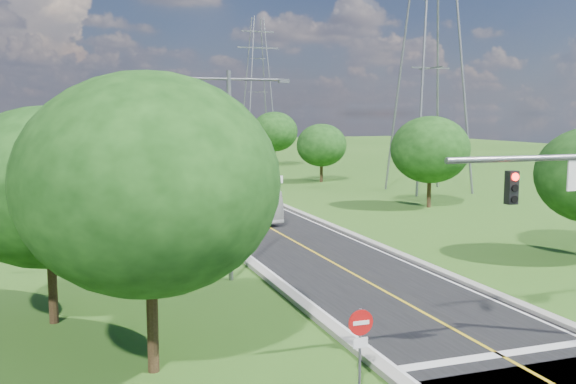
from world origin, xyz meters
The scene contains 25 objects.
ground centered at (0.00, 60.00, 0.00)m, with size 260.00×260.00×0.00m, color #2C5518.
road centered at (0.00, 66.00, 0.03)m, with size 8.00×150.00×0.06m, color black.
curb_left centered at (-4.25, 66.00, 0.11)m, with size 0.50×150.00×0.22m, color gray.
curb_right centered at (4.25, 66.00, 0.11)m, with size 0.50×150.00×0.22m, color gray.
do_not_enter_left centered at (-5.60, -1.52, 1.77)m, with size 0.76×0.11×2.50m.
speed_limit_sign centered at (5.20, 37.98, 1.60)m, with size 0.55×0.09×2.40m.
overpass centered at (0.00, 140.00, 2.41)m, with size 30.00×3.00×3.20m.
streetlight_near_left centered at (-6.00, 12.00, 5.94)m, with size 5.90×0.25×10.00m.
streetlight_mid_left centered at (-6.00, 45.00, 5.94)m, with size 5.90×0.25×10.00m.
streetlight_far_right centered at (6.00, 78.00, 5.94)m, with size 5.90×0.25×10.00m.
power_tower_near centered at (22.00, 40.00, 14.01)m, with size 9.00×6.40×28.00m.
power_tower_far centered at (26.00, 115.00, 14.01)m, with size 9.00×6.40×28.00m.
tree_la centered at (-14.00, 8.00, 5.27)m, with size 7.14×7.14×8.30m.
tree_lb centered at (-16.00, 28.00, 4.64)m, with size 6.30×6.30×7.33m.
tree_lc centered at (-15.00, 50.00, 5.58)m, with size 7.56×7.56×8.79m.
tree_ld centered at (-17.00, 74.00, 4.95)m, with size 6.72×6.72×7.82m.
tree_le centered at (-14.50, 98.00, 4.33)m, with size 5.88×5.88×6.84m.
tree_lf centered at (-11.00, 2.00, 5.89)m, with size 7.98×7.98×9.28m.
tree_rb centered at (16.00, 30.00, 4.95)m, with size 6.72×6.72×7.82m.
tree_rc centered at (15.00, 52.00, 4.33)m, with size 5.88×5.88×6.84m.
tree_rd centered at (17.00, 76.00, 5.27)m, with size 7.14×7.14×8.30m.
tree_re centered at (14.50, 100.00, 4.02)m, with size 5.46×5.46×6.35m.
tree_rf centered at (18.00, 120.00, 4.64)m, with size 6.30×6.30×7.33m.
bus_outbound centered at (1.83, 46.97, 1.75)m, with size 2.83×12.10×3.37m, color white.
bus_inbound centered at (-0.80, 29.43, 1.47)m, with size 2.37×10.13×2.82m, color silver.
Camera 1 is at (-13.34, -17.49, 7.99)m, focal length 40.00 mm.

